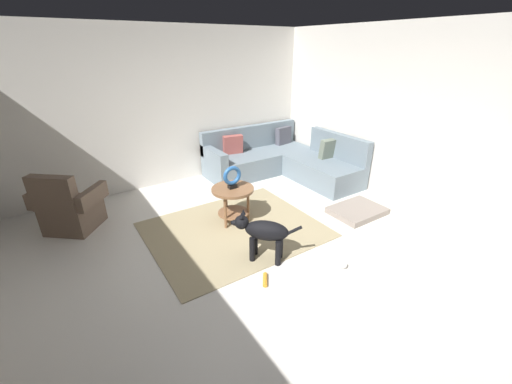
% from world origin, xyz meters
% --- Properties ---
extents(ground_plane, '(6.00, 6.00, 0.10)m').
position_xyz_m(ground_plane, '(0.00, 0.00, -0.05)').
color(ground_plane, silver).
extents(wall_back, '(6.00, 0.12, 2.70)m').
position_xyz_m(wall_back, '(0.00, 2.94, 1.35)').
color(wall_back, silver).
rests_on(wall_back, ground_plane).
extents(wall_right, '(0.12, 6.00, 2.70)m').
position_xyz_m(wall_right, '(2.94, 0.00, 1.35)').
color(wall_right, silver).
rests_on(wall_right, ground_plane).
extents(area_rug, '(2.30, 1.90, 0.01)m').
position_xyz_m(area_rug, '(0.15, 0.70, 0.01)').
color(area_rug, tan).
rests_on(area_rug, ground_plane).
extents(sectional_couch, '(2.20, 2.25, 0.88)m').
position_xyz_m(sectional_couch, '(1.99, 2.01, 0.29)').
color(sectional_couch, slate).
rests_on(sectional_couch, ground_plane).
extents(armchair, '(1.00, 0.97, 0.88)m').
position_xyz_m(armchair, '(-1.73, 1.97, 0.32)').
color(armchair, brown).
rests_on(armchair, ground_plane).
extents(side_table, '(0.60, 0.60, 0.54)m').
position_xyz_m(side_table, '(0.26, 0.91, 0.42)').
color(side_table, brown).
rests_on(side_table, ground_plane).
extents(torus_sculpture, '(0.28, 0.08, 0.33)m').
position_xyz_m(torus_sculpture, '(0.26, 0.91, 0.71)').
color(torus_sculpture, black).
rests_on(torus_sculpture, side_table).
extents(dog_bed_mat, '(0.80, 0.60, 0.09)m').
position_xyz_m(dog_bed_mat, '(1.98, 0.08, 0.04)').
color(dog_bed_mat, gray).
rests_on(dog_bed_mat, ground_plane).
extents(dog, '(0.62, 0.65, 0.63)m').
position_xyz_m(dog, '(0.11, -0.07, 0.38)').
color(dog, black).
rests_on(dog, ground_plane).
extents(dog_toy_ball, '(0.10, 0.10, 0.10)m').
position_xyz_m(dog_toy_ball, '(0.79, -0.73, 0.05)').
color(dog_toy_ball, silver).
rests_on(dog_toy_ball, ground_plane).
extents(dog_toy_rope, '(0.16, 0.19, 0.05)m').
position_xyz_m(dog_toy_rope, '(-0.11, -0.43, 0.03)').
color(dog_toy_rope, orange).
rests_on(dog_toy_rope, ground_plane).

